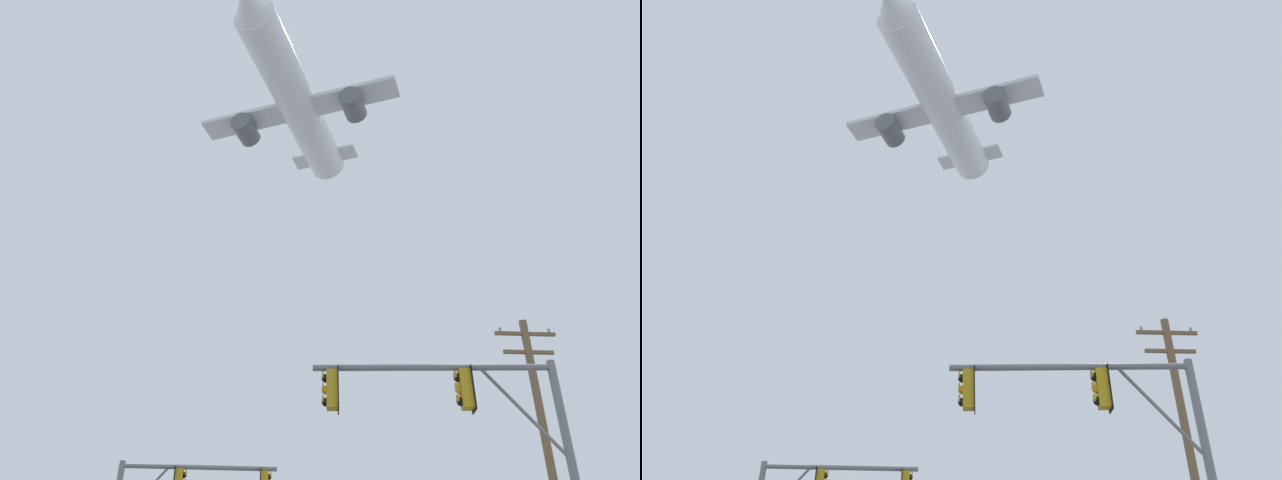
% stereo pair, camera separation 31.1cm
% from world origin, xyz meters
% --- Properties ---
extents(signal_pole_near, '(5.68, 0.67, 6.36)m').
position_xyz_m(signal_pole_near, '(4.38, 8.54, 4.76)').
color(signal_pole_near, slate).
rests_on(signal_pole_near, ground).
extents(utility_pole, '(2.20, 0.28, 10.43)m').
position_xyz_m(utility_pole, '(8.65, 14.92, 5.52)').
color(utility_pole, brown).
rests_on(utility_pole, ground).
extents(airplane, '(17.20, 22.27, 6.25)m').
position_xyz_m(airplane, '(0.27, 33.31, 39.37)').
color(airplane, white).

